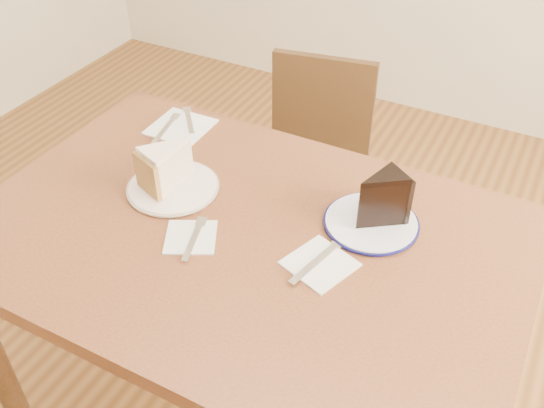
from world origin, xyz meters
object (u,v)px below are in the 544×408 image
at_px(carrot_cake, 171,166).
at_px(plate_navy, 371,223).
at_px(table, 245,265).
at_px(chocolate_cake, 378,202).
at_px(chair_far, 310,172).
at_px(plate_cream, 173,187).

bearing_deg(carrot_cake, plate_navy, 31.04).
bearing_deg(table, carrot_cake, 163.90).
height_order(plate_navy, carrot_cake, carrot_cake).
bearing_deg(carrot_cake, chocolate_cake, 31.00).
distance_m(chair_far, plate_navy, 0.69).
xyz_separation_m(table, plate_cream, (-0.22, 0.05, 0.10)).
xyz_separation_m(table, carrot_cake, (-0.23, 0.07, 0.16)).
height_order(chair_far, plate_cream, chair_far).
distance_m(plate_cream, plate_navy, 0.47).
distance_m(plate_navy, carrot_cake, 0.48).
bearing_deg(chocolate_cake, table, 67.17).
xyz_separation_m(chair_far, carrot_cake, (-0.10, -0.59, 0.36)).
height_order(table, carrot_cake, carrot_cake).
height_order(chair_far, chocolate_cake, chocolate_cake).
bearing_deg(plate_cream, plate_navy, 11.91).
relative_size(plate_navy, carrot_cake, 1.66).
distance_m(plate_cream, carrot_cake, 0.05).
bearing_deg(chair_far, table, 91.10).
bearing_deg(plate_cream, carrot_cake, 123.28).
height_order(plate_cream, plate_navy, same).
xyz_separation_m(table, chocolate_cake, (0.24, 0.15, 0.17)).
distance_m(chair_far, carrot_cake, 0.70).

